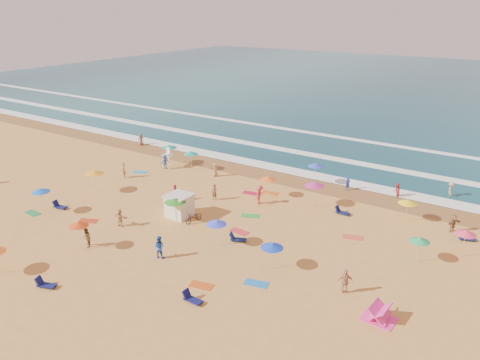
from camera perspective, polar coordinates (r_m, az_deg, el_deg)
The scene contains 12 objects.
ground at distance 43.05m, azimuth -2.51°, elevation -4.67°, with size 220.00×220.00×0.00m, color gold.
ocean at distance 119.11m, azimuth 22.23°, elevation 10.28°, with size 220.00×140.00×0.18m, color #0C4756.
wet_sand at distance 52.86m, azimuth 5.43°, elevation 0.20°, with size 220.00×220.00×0.00m, color olive.
surf_foam at distance 60.36m, azimuth 9.40°, elevation 2.73°, with size 200.00×18.70×0.05m.
cabana at distance 43.38m, azimuth -7.39°, elevation -3.17°, with size 2.00×2.00×2.00m, color white.
cabana_roof at distance 42.96m, azimuth -7.45°, elevation -1.88°, with size 2.20×2.20×0.12m, color silver.
bicycle at distance 42.26m, azimuth -5.65°, elevation -4.53°, with size 0.64×1.84×0.97m, color black.
lifeguard_stand at distance 56.57m, azimuth -8.68°, elevation 2.56°, with size 1.20×1.20×2.10m, color white, non-canonical shape.
beach_umbrellas at distance 42.25m, azimuth -1.11°, elevation -2.02°, with size 43.96×30.80×0.80m.
loungers at distance 36.27m, azimuth 5.36°, elevation -9.61°, with size 39.91×24.48×0.34m.
towels at distance 42.89m, azimuth -4.29°, elevation -4.79°, with size 28.67×18.59×0.03m.
beachgoers at distance 45.91m, azimuth -0.46°, elevation -1.87°, with size 46.17×28.47×2.14m.
Camera 1 is at (22.95, -31.42, 18.40)m, focal length 35.00 mm.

